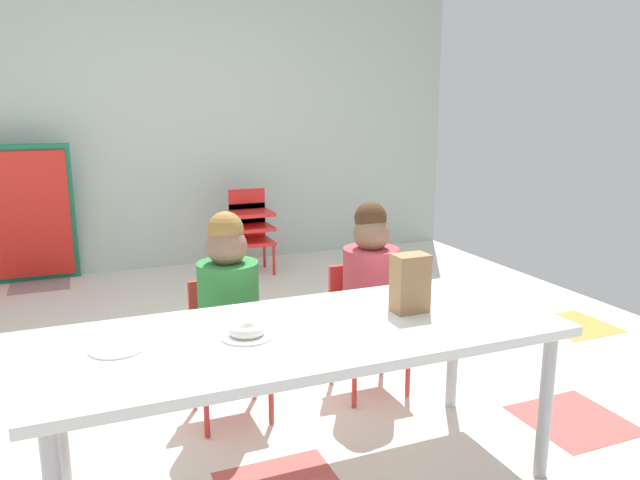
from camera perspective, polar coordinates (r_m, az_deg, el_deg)
name	(u,v)px	position (r m, az deg, el deg)	size (l,w,h in m)	color
ground_plane	(225,389)	(3.10, -8.90, -13.70)	(5.55, 4.99, 0.02)	silver
back_wall	(146,117)	(5.25, -16.03, 11.04)	(5.55, 0.10, 2.52)	#B2C1B7
craft_table	(307,342)	(2.14, -1.26, -9.60)	(1.80, 0.70, 0.60)	white
seated_child_near_camera	(228,297)	(2.62, -8.65, -5.34)	(0.32, 0.32, 0.92)	red
seated_child_middle_seat	(370,280)	(2.85, 4.69, -3.79)	(0.33, 0.33, 0.92)	red
kid_chair_red_stack	(251,225)	(5.00, -6.54, 1.42)	(0.32, 0.30, 0.68)	red
folded_activity_table	(11,217)	(5.10, -27.07, 1.98)	(0.90, 0.29, 1.09)	#19724C
paper_bag_brown	(410,283)	(2.28, 8.47, -4.04)	(0.13, 0.09, 0.22)	#9E754C
paper_plate_near_edge	(247,336)	(2.06, -6.88, -8.92)	(0.18, 0.18, 0.01)	white
paper_plate_center_table	(118,348)	(2.05, -18.49, -9.61)	(0.18, 0.18, 0.01)	white
donut_powdered_on_plate	(247,329)	(2.05, -6.89, -8.34)	(0.12, 0.12, 0.04)	white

